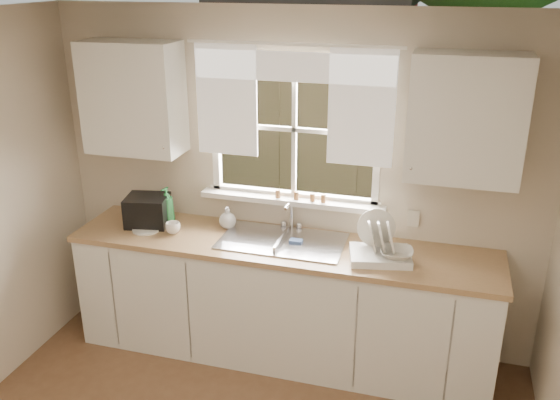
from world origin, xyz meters
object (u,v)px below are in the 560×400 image
(soap_bottle_a, at_px, (167,205))
(black_appliance, at_px, (148,210))
(cup, at_px, (173,228))
(dish_rack, at_px, (380,249))

(soap_bottle_a, height_order, black_appliance, soap_bottle_a)
(soap_bottle_a, xyz_separation_m, cup, (0.12, -0.17, -0.10))
(dish_rack, bearing_deg, black_appliance, 176.92)
(cup, height_order, black_appliance, black_appliance)
(cup, bearing_deg, soap_bottle_a, 124.21)
(soap_bottle_a, height_order, cup, soap_bottle_a)
(dish_rack, relative_size, cup, 4.20)
(dish_rack, xyz_separation_m, black_appliance, (-1.75, 0.09, 0.04))
(cup, bearing_deg, dish_rack, -1.61)
(dish_rack, height_order, black_appliance, dish_rack)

